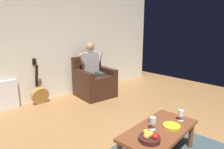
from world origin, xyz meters
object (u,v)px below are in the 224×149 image
at_px(person_seated, 93,68).
at_px(fruit_bowl, 150,137).
at_px(decorative_dish, 171,126).
at_px(wine_glass_near, 181,114).
at_px(guitar, 40,94).
at_px(wine_glass_far, 153,121).
at_px(candle_jar, 152,120).
at_px(armchair, 94,82).
at_px(coffee_table, 159,133).

height_order(person_seated, fruit_bowl, person_seated).
bearing_deg(decorative_dish, wine_glass_near, -176.75).
distance_m(guitar, wine_glass_far, 2.72).
height_order(person_seated, candle_jar, person_seated).
height_order(armchair, candle_jar, armchair).
distance_m(armchair, coffee_table, 2.52).
bearing_deg(armchair, decorative_dish, 78.89).
xyz_separation_m(fruit_bowl, decorative_dish, (-0.45, -0.01, -0.03)).
bearing_deg(coffee_table, candle_jar, -113.91).
relative_size(wine_glass_far, fruit_bowl, 0.67).
relative_size(coffee_table, candle_jar, 13.11).
distance_m(armchair, candle_jar, 2.35).
relative_size(guitar, wine_glass_near, 6.71).
distance_m(decorative_dish, candle_jar, 0.24).
xyz_separation_m(armchair, wine_glass_near, (0.42, 2.44, 0.16)).
relative_size(coffee_table, decorative_dish, 5.33).
bearing_deg(guitar, fruit_bowl, 91.42).
height_order(wine_glass_near, decorative_dish, wine_glass_near).
relative_size(wine_glass_far, decorative_dish, 0.74).
bearing_deg(guitar, decorative_dish, 100.41).
relative_size(coffee_table, fruit_bowl, 4.82).
bearing_deg(armchair, wine_glass_near, 84.14).
height_order(person_seated, decorative_dish, person_seated).
distance_m(armchair, wine_glass_far, 2.51).
bearing_deg(candle_jar, coffee_table, 66.09).
bearing_deg(person_seated, wine_glass_near, 84.20).
bearing_deg(armchair, person_seated, -90.00).
xyz_separation_m(person_seated, wine_glass_far, (0.88, 2.37, -0.18)).
bearing_deg(fruit_bowl, coffee_table, -165.24).
relative_size(guitar, wine_glass_far, 6.22).
height_order(coffee_table, wine_glass_far, wine_glass_far).
height_order(coffee_table, wine_glass_near, wine_glass_near).
distance_m(coffee_table, decorative_dish, 0.18).
bearing_deg(wine_glass_near, person_seated, -99.63).
distance_m(coffee_table, wine_glass_far, 0.19).
bearing_deg(candle_jar, person_seated, -108.03).
relative_size(armchair, person_seated, 0.73).
relative_size(person_seated, wine_glass_far, 8.07).
bearing_deg(coffee_table, person_seated, -108.43).
bearing_deg(candle_jar, wine_glass_far, 37.25).
distance_m(armchair, fruit_bowl, 2.70).
bearing_deg(candle_jar, wine_glass_near, 145.55).
height_order(guitar, candle_jar, guitar).
xyz_separation_m(coffee_table, decorative_dish, (-0.15, 0.07, 0.07)).
bearing_deg(coffee_table, decorative_dish, 154.11).
height_order(wine_glass_far, candle_jar, wine_glass_far).
relative_size(wine_glass_near, decorative_dish, 0.69).
height_order(wine_glass_far, fruit_bowl, wine_glass_far).
height_order(coffee_table, decorative_dish, decorative_dish).
relative_size(armchair, fruit_bowl, 3.97).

